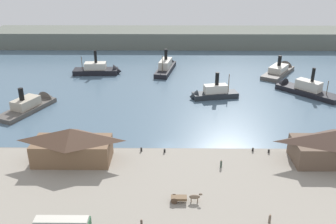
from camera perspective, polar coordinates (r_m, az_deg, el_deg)
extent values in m
plane|color=slate|center=(91.67, -0.34, -5.17)|extent=(320.00, 320.00, 0.00)
cube|color=gray|center=(72.68, -0.61, -12.98)|extent=(110.00, 36.00, 1.20)
cube|color=slate|center=(88.27, -0.38, -5.99)|extent=(110.00, 0.80, 1.00)
cube|color=brown|center=(84.30, -14.47, -5.79)|extent=(16.67, 7.66, 5.04)
pyramid|color=brown|center=(82.52, -14.74, -3.39)|extent=(17.00, 8.04, 2.85)
cube|color=beige|center=(62.00, -16.10, -15.68)|extent=(8.32, 1.83, 0.50)
cube|color=brown|center=(70.10, 1.69, -13.06)|extent=(2.95, 1.40, 0.50)
cylinder|color=#4C3828|center=(70.80, 0.94, -12.89)|extent=(1.20, 0.10, 1.20)
cylinder|color=#4C3828|center=(69.68, 0.94, -13.56)|extent=(1.20, 0.10, 1.20)
ellipsoid|color=#7A6651|center=(70.07, 4.10, -12.88)|extent=(2.00, 0.70, 0.90)
ellipsoid|color=#7A6651|center=(69.83, 5.03, -12.50)|extent=(0.70, 0.32, 0.44)
cylinder|color=#7A6651|center=(70.63, 4.57, -13.17)|extent=(0.16, 0.16, 1.00)
cylinder|color=#7A6651|center=(70.31, 4.60, -13.36)|extent=(0.16, 0.16, 1.00)
cylinder|color=#7A6651|center=(70.55, 3.58, -13.18)|extent=(0.16, 0.16, 1.00)
cylinder|color=#7A6651|center=(70.23, 3.59, -13.38)|extent=(0.16, 0.16, 1.00)
cylinder|color=#3D4C42|center=(81.01, 8.16, -7.94)|extent=(0.44, 0.44, 1.50)
sphere|color=#CCA889|center=(80.56, 8.20, -7.40)|extent=(0.28, 0.28, 0.28)
cylinder|color=#6B5B4C|center=(67.75, 15.37, -15.60)|extent=(0.44, 0.44, 1.51)
sphere|color=#CCA889|center=(67.21, 15.45, -15.00)|extent=(0.28, 0.28, 0.28)
cylinder|color=#4C3D33|center=(64.91, -4.10, -16.73)|extent=(0.40, 0.40, 1.36)
sphere|color=#CCA889|center=(64.40, -4.12, -16.18)|extent=(0.25, 0.25, 0.25)
cylinder|color=black|center=(85.96, -0.53, -5.96)|extent=(0.44, 0.44, 0.90)
cylinder|color=black|center=(86.75, -4.13, -5.74)|extent=(0.44, 0.44, 0.90)
cylinder|color=black|center=(88.70, 12.91, -5.63)|extent=(0.44, 0.44, 0.90)
cylinder|color=black|center=(88.98, 15.24, -5.78)|extent=(0.44, 0.44, 0.90)
cube|color=#23282D|center=(122.57, 7.26, 2.60)|extent=(15.35, 7.40, 1.75)
cone|color=#23282D|center=(120.59, 3.92, 2.38)|extent=(3.41, 4.58, 4.14)
cube|color=silver|center=(121.82, 7.31, 3.57)|extent=(7.94, 4.48, 2.68)
cylinder|color=black|center=(120.85, 7.56, 5.11)|extent=(1.25, 1.25, 4.16)
cylinder|color=brown|center=(122.68, 9.32, 4.42)|extent=(0.24, 0.24, 6.02)
cube|color=black|center=(149.17, -0.39, 6.54)|extent=(8.69, 20.87, 1.86)
cone|color=black|center=(158.74, 0.34, 7.56)|extent=(5.16, 4.42, 4.57)
cube|color=beige|center=(148.49, -0.39, 7.45)|extent=(5.41, 10.22, 3.04)
cylinder|color=black|center=(148.40, -0.33, 8.87)|extent=(1.23, 1.23, 4.12)
cylinder|color=brown|center=(142.30, -0.89, 7.45)|extent=(0.24, 0.24, 6.41)
cube|color=#514C47|center=(151.63, 16.53, 5.78)|extent=(16.91, 20.72, 1.48)
cone|color=#514C47|center=(161.14, 17.75, 6.63)|extent=(6.89, 6.33, 5.81)
cube|color=beige|center=(151.13, 16.61, 6.44)|extent=(9.28, 10.45, 2.17)
cylinder|color=black|center=(150.63, 16.78, 7.57)|extent=(1.38, 1.38, 3.92)
cube|color=black|center=(149.24, -11.04, 6.14)|extent=(17.34, 6.76, 1.97)
cone|color=black|center=(148.15, -7.76, 6.23)|extent=(3.32, 5.51, 5.38)
cube|color=beige|center=(148.61, -11.11, 6.98)|extent=(8.37, 4.79, 2.58)
cylinder|color=black|center=(147.60, -11.09, 8.36)|extent=(1.09, 1.09, 4.82)
cylinder|color=brown|center=(149.17, -13.11, 7.36)|extent=(0.24, 0.24, 5.03)
cube|color=#514C47|center=(118.95, -20.87, 0.44)|extent=(13.45, 20.51, 1.31)
cone|color=#514C47|center=(125.53, -17.86, 2.02)|extent=(6.61, 5.46, 5.69)
cube|color=#B2A893|center=(118.24, -21.01, 1.33)|extent=(7.47, 9.32, 2.70)
cylinder|color=black|center=(116.38, -21.64, 2.57)|extent=(1.46, 1.46, 3.62)
cube|color=black|center=(132.83, 20.66, 2.87)|extent=(18.80, 19.63, 1.68)
cone|color=black|center=(137.57, 16.81, 4.05)|extent=(6.54, 6.45, 5.37)
cube|color=beige|center=(132.08, 20.81, 3.85)|extent=(8.26, 8.50, 3.18)
cylinder|color=black|center=(130.55, 21.42, 5.35)|extent=(1.07, 1.07, 4.59)
cylinder|color=brown|center=(129.32, 23.32, 3.43)|extent=(0.24, 0.24, 4.72)
cube|color=#60665B|center=(194.77, 0.15, 11.41)|extent=(180.00, 24.00, 8.00)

